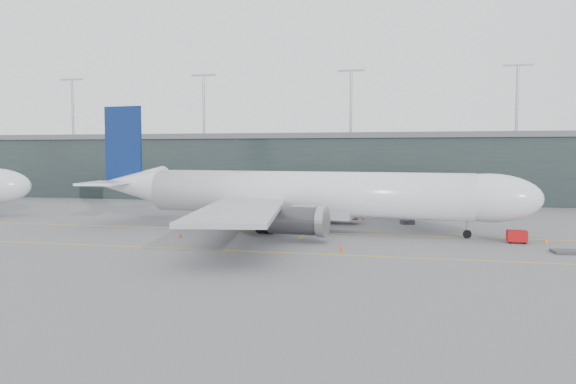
# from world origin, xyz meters

# --- Properties ---
(ground) EXTENTS (320.00, 320.00, 0.00)m
(ground) POSITION_xyz_m (0.00, 0.00, 0.00)
(ground) COLOR #555459
(ground) RESTS_ON ground
(taxiline_a) EXTENTS (160.00, 0.25, 0.02)m
(taxiline_a) POSITION_xyz_m (0.00, -4.00, 0.01)
(taxiline_a) COLOR gold
(taxiline_a) RESTS_ON ground
(taxiline_b) EXTENTS (160.00, 0.25, 0.02)m
(taxiline_b) POSITION_xyz_m (0.00, -20.00, 0.01)
(taxiline_b) COLOR gold
(taxiline_b) RESTS_ON ground
(taxiline_lead_main) EXTENTS (0.25, 60.00, 0.02)m
(taxiline_lead_main) POSITION_xyz_m (5.00, 20.00, 0.01)
(taxiline_lead_main) COLOR gold
(taxiline_lead_main) RESTS_ON ground
(terminal) EXTENTS (240.00, 36.00, 29.00)m
(terminal) POSITION_xyz_m (-0.00, 58.00, 7.62)
(terminal) COLOR #1E2828
(terminal) RESTS_ON ground
(main_aircraft) EXTENTS (64.31, 60.05, 18.03)m
(main_aircraft) POSITION_xyz_m (3.74, -2.34, 5.06)
(main_aircraft) COLOR silver
(main_aircraft) RESTS_ON ground
(jet_bridge) EXTENTS (18.21, 44.53, 6.18)m
(jet_bridge) POSITION_xyz_m (15.31, 21.25, 4.63)
(jet_bridge) COLOR #28282D
(jet_bridge) RESTS_ON ground
(gse_cart) EXTENTS (2.27, 1.45, 1.55)m
(gse_cart) POSITION_xyz_m (31.20, -7.54, 0.86)
(gse_cart) COLOR #A80C0E
(gse_cart) RESTS_ON ground
(baggage_dolly) EXTENTS (3.15, 2.64, 0.29)m
(baggage_dolly) POSITION_xyz_m (35.27, -13.58, 0.17)
(baggage_dolly) COLOR #35353A
(baggage_dolly) RESTS_ON ground
(uld_a) EXTENTS (1.79, 1.45, 1.59)m
(uld_a) POSITION_xyz_m (-6.22, 9.93, 0.84)
(uld_a) COLOR #38383D
(uld_a) RESTS_ON ground
(uld_b) EXTENTS (2.43, 2.16, 1.86)m
(uld_b) POSITION_xyz_m (-3.06, 12.29, 0.98)
(uld_b) COLOR #38383D
(uld_b) RESTS_ON ground
(uld_c) EXTENTS (2.27, 1.99, 1.77)m
(uld_c) POSITION_xyz_m (0.20, 10.91, 0.93)
(uld_c) COLOR #38383D
(uld_c) RESTS_ON ground
(cone_nose) EXTENTS (0.46, 0.46, 0.73)m
(cone_nose) POSITION_xyz_m (34.69, -6.32, 0.36)
(cone_nose) COLOR orange
(cone_nose) RESTS_ON ground
(cone_wing_stbd) EXTENTS (0.48, 0.48, 0.76)m
(cone_wing_stbd) POSITION_xyz_m (11.36, -17.69, 0.38)
(cone_wing_stbd) COLOR #D4470B
(cone_wing_stbd) RESTS_ON ground
(cone_wing_port) EXTENTS (0.45, 0.45, 0.71)m
(cone_wing_port) POSITION_xyz_m (11.06, 12.10, 0.35)
(cone_wing_port) COLOR #D74E0B
(cone_wing_port) RESTS_ON ground
(cone_tail) EXTENTS (0.41, 0.41, 0.66)m
(cone_tail) POSITION_xyz_m (-10.04, -12.32, 0.33)
(cone_tail) COLOR #F4510D
(cone_tail) RESTS_ON ground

